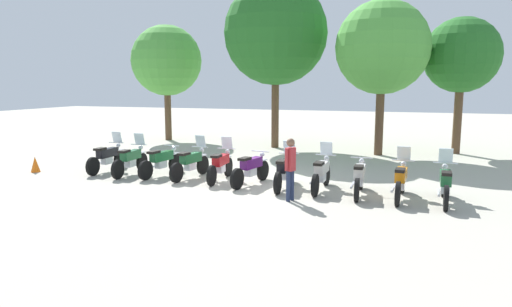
% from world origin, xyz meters
% --- Properties ---
extents(ground_plane, '(80.00, 80.00, 0.00)m').
position_xyz_m(ground_plane, '(0.00, 0.00, 0.00)').
color(ground_plane, '#ADA899').
extents(motorcycle_0, '(0.62, 2.19, 1.37)m').
position_xyz_m(motorcycle_0, '(-5.53, 0.41, 0.52)').
color(motorcycle_0, black).
rests_on(motorcycle_0, ground_plane).
extents(motorcycle_1, '(0.62, 2.19, 1.37)m').
position_xyz_m(motorcycle_1, '(-4.43, 0.20, 0.52)').
color(motorcycle_1, black).
rests_on(motorcycle_1, ground_plane).
extents(motorcycle_2, '(0.70, 2.18, 0.99)m').
position_xyz_m(motorcycle_2, '(-3.32, 0.32, 0.50)').
color(motorcycle_2, black).
rests_on(motorcycle_2, ground_plane).
extents(motorcycle_3, '(0.66, 2.19, 1.37)m').
position_xyz_m(motorcycle_3, '(-2.21, 0.31, 0.52)').
color(motorcycle_3, black).
rests_on(motorcycle_3, ground_plane).
extents(motorcycle_4, '(0.62, 2.19, 1.37)m').
position_xyz_m(motorcycle_4, '(-1.11, 0.25, 0.52)').
color(motorcycle_4, black).
rests_on(motorcycle_4, ground_plane).
extents(motorcycle_5, '(0.75, 2.17, 0.99)m').
position_xyz_m(motorcycle_5, '(0.00, 0.01, 0.50)').
color(motorcycle_5, black).
rests_on(motorcycle_5, ground_plane).
extents(motorcycle_6, '(0.62, 2.19, 1.37)m').
position_xyz_m(motorcycle_6, '(1.10, -0.12, 0.52)').
color(motorcycle_6, black).
rests_on(motorcycle_6, ground_plane).
extents(motorcycle_7, '(0.62, 2.19, 1.37)m').
position_xyz_m(motorcycle_7, '(2.21, -0.09, 0.52)').
color(motorcycle_7, black).
rests_on(motorcycle_7, ground_plane).
extents(motorcycle_8, '(0.62, 2.19, 0.99)m').
position_xyz_m(motorcycle_8, '(3.31, -0.29, 0.50)').
color(motorcycle_8, black).
rests_on(motorcycle_8, ground_plane).
extents(motorcycle_9, '(0.62, 2.19, 1.37)m').
position_xyz_m(motorcycle_9, '(4.42, -0.39, 0.52)').
color(motorcycle_9, black).
rests_on(motorcycle_9, ground_plane).
extents(motorcycle_10, '(0.62, 2.19, 1.37)m').
position_xyz_m(motorcycle_10, '(5.53, -0.47, 0.52)').
color(motorcycle_10, black).
rests_on(motorcycle_10, ground_plane).
extents(person_0, '(0.29, 0.40, 1.68)m').
position_xyz_m(person_0, '(1.65, -1.55, 0.98)').
color(person_0, '#232D4C').
rests_on(person_0, ground_plane).
extents(tree_0, '(3.80, 3.80, 6.24)m').
position_xyz_m(tree_0, '(-8.12, 9.37, 4.32)').
color(tree_0, brown).
rests_on(tree_0, ground_plane).
extents(tree_1, '(4.91, 4.91, 7.93)m').
position_xyz_m(tree_1, '(-1.66, 8.31, 5.45)').
color(tree_1, brown).
rests_on(tree_1, ground_plane).
extents(tree_2, '(3.98, 3.98, 6.61)m').
position_xyz_m(tree_2, '(3.31, 7.44, 4.60)').
color(tree_2, brown).
rests_on(tree_2, ground_plane).
extents(tree_3, '(3.26, 3.26, 5.95)m').
position_xyz_m(tree_3, '(6.56, 8.97, 4.29)').
color(tree_3, brown).
rests_on(tree_3, ground_plane).
extents(traffic_cone, '(0.32, 0.32, 0.55)m').
position_xyz_m(traffic_cone, '(-7.89, -0.50, 0.28)').
color(traffic_cone, orange).
rests_on(traffic_cone, ground_plane).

